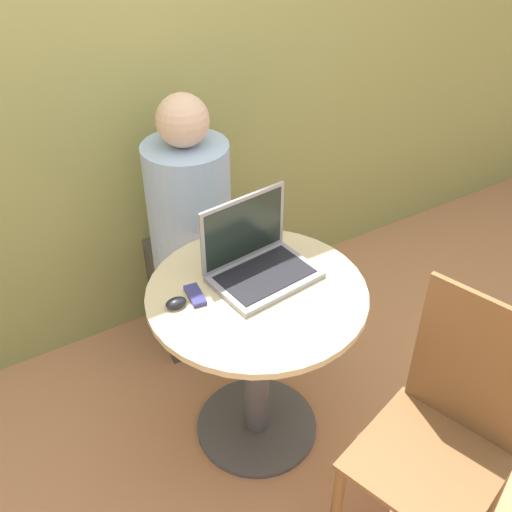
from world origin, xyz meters
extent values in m
plane|color=tan|center=(0.00, 0.00, 0.00)|extent=(12.00, 12.00, 0.00)
cube|color=#939956|center=(0.00, 0.87, 1.30)|extent=(7.00, 0.05, 2.60)
cylinder|color=#4C4C51|center=(0.00, 0.00, 0.01)|extent=(0.47, 0.47, 0.02)
cylinder|color=#4C4C51|center=(0.00, 0.00, 0.35)|extent=(0.09, 0.09, 0.66)
cylinder|color=beige|center=(0.00, 0.00, 0.69)|extent=(0.74, 0.74, 0.02)
cube|color=gray|center=(0.05, 0.04, 0.72)|extent=(0.37, 0.27, 0.02)
cube|color=black|center=(0.05, 0.04, 0.73)|extent=(0.32, 0.22, 0.00)
cube|color=gray|center=(0.04, 0.15, 0.85)|extent=(0.34, 0.05, 0.25)
cube|color=black|center=(0.04, 0.15, 0.85)|extent=(0.31, 0.04, 0.22)
cube|color=navy|center=(-0.19, 0.08, 0.71)|extent=(0.06, 0.11, 0.02)
ellipsoid|color=black|center=(-0.26, 0.07, 0.72)|extent=(0.07, 0.05, 0.03)
cylinder|color=brown|center=(-0.03, -0.53, 0.21)|extent=(0.04, 0.04, 0.42)
cylinder|color=brown|center=(0.31, -0.43, 0.21)|extent=(0.04, 0.04, 0.42)
cylinder|color=brown|center=(0.42, -0.77, 0.21)|extent=(0.04, 0.04, 0.42)
cube|color=brown|center=(0.19, -0.65, 0.43)|extent=(0.50, 0.50, 0.02)
cube|color=brown|center=(0.38, -0.60, 0.69)|extent=(0.13, 0.36, 0.50)
cube|color=#4C4742|center=(0.05, 0.69, 0.22)|extent=(0.38, 0.51, 0.44)
cylinder|color=#9EBCE5|center=(0.03, 0.57, 0.71)|extent=(0.33, 0.33, 0.54)
sphere|color=beige|center=(0.03, 0.57, 1.08)|extent=(0.20, 0.20, 0.20)
camera|label=1|loc=(-0.79, -1.30, 1.97)|focal=42.00mm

